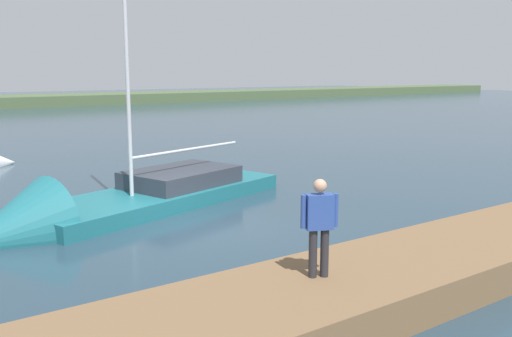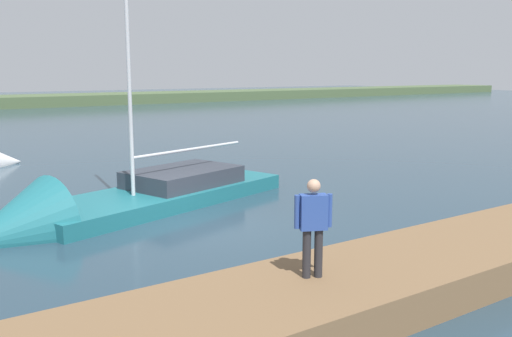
# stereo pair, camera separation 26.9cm
# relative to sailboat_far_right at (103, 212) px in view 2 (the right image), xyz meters

# --- Properties ---
(ground_plane) EXTENTS (200.00, 200.00, 0.00)m
(ground_plane) POSITION_rel_sailboat_far_right_xyz_m (-1.75, 2.33, -0.17)
(ground_plane) COLOR #263D4C
(dock_pier) EXTENTS (21.98, 2.59, 0.66)m
(dock_pier) POSITION_rel_sailboat_far_right_xyz_m (-1.75, 8.23, 0.16)
(dock_pier) COLOR brown
(dock_pier) RESTS_ON ground_plane
(sailboat_far_right) EXTENTS (10.61, 5.53, 11.42)m
(sailboat_far_right) POSITION_rel_sailboat_far_right_xyz_m (0.00, 0.00, 0.00)
(sailboat_far_right) COLOR #1E6B75
(sailboat_far_right) RESTS_ON ground_plane
(person_on_dock) EXTENTS (0.58, 0.38, 1.65)m
(person_on_dock) POSITION_rel_sailboat_far_right_xyz_m (-0.72, 8.08, 1.43)
(person_on_dock) COLOR #28282D
(person_on_dock) RESTS_ON dock_pier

